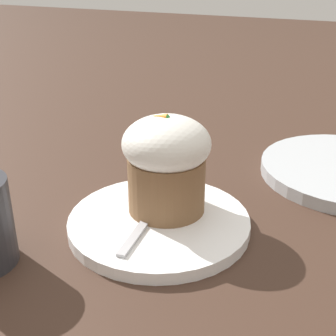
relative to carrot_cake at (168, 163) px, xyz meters
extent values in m
plane|color=#3D281E|center=(0.00, 0.02, -0.08)|extent=(4.00, 4.00, 0.00)
cylinder|color=white|center=(0.00, 0.02, -0.07)|extent=(0.21, 0.21, 0.01)
cylinder|color=brown|center=(0.00, 0.00, -0.03)|extent=(0.09, 0.09, 0.07)
ellipsoid|color=white|center=(0.00, 0.00, 0.02)|extent=(0.10, 0.10, 0.06)
cone|color=orange|center=(0.01, 0.00, 0.05)|extent=(0.02, 0.01, 0.01)
sphere|color=green|center=(0.00, 0.00, 0.05)|extent=(0.01, 0.01, 0.01)
cube|color=#B7B7BC|center=(0.01, 0.07, -0.06)|extent=(0.02, 0.08, 0.00)
ellipsoid|color=#B7B7BC|center=(0.01, 0.02, -0.06)|extent=(0.04, 0.05, 0.01)
camera|label=1|loc=(-0.20, 0.45, 0.22)|focal=50.00mm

